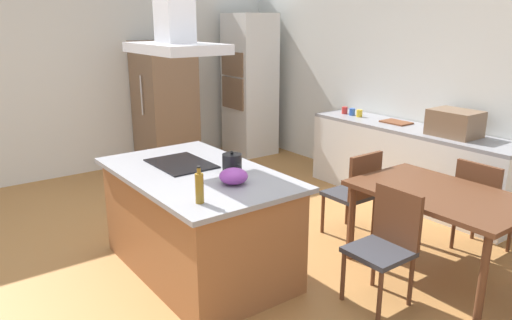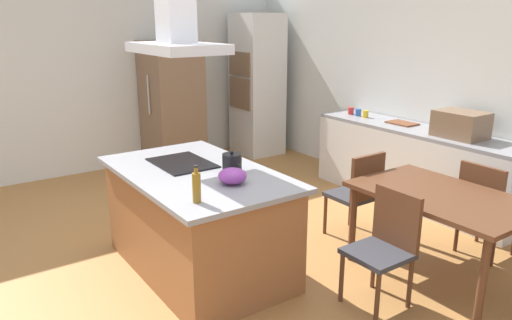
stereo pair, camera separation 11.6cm
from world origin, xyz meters
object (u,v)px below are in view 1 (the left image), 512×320
Objects in this scene: chair_facing_back_wall at (481,202)px; wall_oven_stack at (250,85)px; coffee_mug_blue at (352,112)px; cooktop at (181,164)px; mixing_bowl at (234,176)px; coffee_mug_red at (345,110)px; countertop_microwave at (455,123)px; cutting_board at (396,122)px; chair_facing_island at (387,239)px; refrigerator at (165,106)px; range_hood at (175,21)px; chair_at_left_end at (356,189)px; coffee_mug_yellow at (359,113)px; tea_kettle at (232,163)px; olive_oil_bottle at (199,187)px; dining_table at (440,201)px.

wall_oven_stack is at bearing 174.54° from chair_facing_back_wall.
wall_oven_stack is at bearing -173.72° from coffee_mug_blue.
wall_oven_stack reaches higher than cooktop.
mixing_bowl is at bearing -64.05° from coffee_mug_blue.
chair_facing_back_wall is at bearing -5.46° from wall_oven_stack.
countertop_microwave is at bearing 0.42° from coffee_mug_red.
coffee_mug_blue reaches higher than chair_facing_back_wall.
countertop_microwave reaches higher than cutting_board.
cooktop reaches higher than chair_facing_island.
mixing_bowl is 4.22m from wall_oven_stack.
cooktop is 0.67× the size of chair_facing_island.
mixing_bowl is 0.12× the size of refrigerator.
cooktop is at bearing 0.00° from range_hood.
chair_facing_back_wall is at bearing -14.98° from coffee_mug_red.
cutting_board is at bearing 114.36° from chair_at_left_end.
coffee_mug_yellow is at bearing 131.70° from chair_at_left_end.
countertop_microwave is at bearing 0.73° from coffee_mug_yellow.
chair_at_left_end is at bearing 143.99° from chair_facing_island.
refrigerator is (-2.07, -1.67, -0.03)m from coffee_mug_blue.
chair_facing_back_wall is 1.33m from chair_facing_island.
mixing_bowl is (0.25, -0.15, -0.02)m from tea_kettle.
wall_oven_stack is (-3.54, 2.98, 0.09)m from olive_oil_bottle.
cutting_board is at bearing 105.30° from olive_oil_bottle.
cooktop is 2.75m from chair_facing_back_wall.
countertop_microwave is 1.46m from coffee_mug_blue.
tea_kettle is 2.81m from coffee_mug_yellow.
range_hood is (-0.62, -1.58, 1.59)m from chair_at_left_end.
olive_oil_bottle reaches higher than dining_table.
mixing_bowl is 0.25× the size of chair_facing_island.
cooktop is 0.67× the size of range_hood.
mixing_bowl is 2.47× the size of coffee_mug_yellow.
coffee_mug_yellow is (-0.52, 2.86, 0.04)m from cooktop.
range_hood is (-1.53, -1.58, 1.43)m from dining_table.
wall_oven_stack reaches higher than chair_facing_back_wall.
coffee_mug_yellow is (0.26, -0.01, 0.00)m from coffee_mug_red.
coffee_mug_red is 1.00× the size of coffee_mug_blue.
coffee_mug_red is at bearing 118.12° from mixing_bowl.
olive_oil_bottle is 1.45m from range_hood.
tea_kettle is at bearing -16.91° from refrigerator.
chair_facing_island is 2.39m from range_hood.
mixing_bowl is at bearing -92.06° from countertop_microwave.
countertop_microwave is at bearing -3.58° from cutting_board.
tea_kettle is 0.63× the size of cutting_board.
chair_facing_back_wall is (2.18, -0.62, -0.44)m from coffee_mug_blue.
wall_oven_stack reaches higher than refrigerator.
chair_facing_island is (0.83, 0.84, -0.45)m from mixing_bowl.
wall_oven_stack is at bearing 86.84° from refrigerator.
mixing_bowl is (-0.20, 0.41, -0.05)m from olive_oil_bottle.
mixing_bowl reaches higher than chair_facing_island.
coffee_mug_yellow reaches higher than chair_at_left_end.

